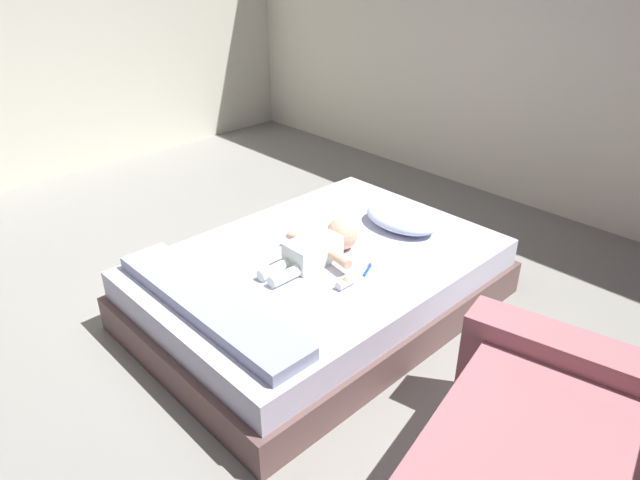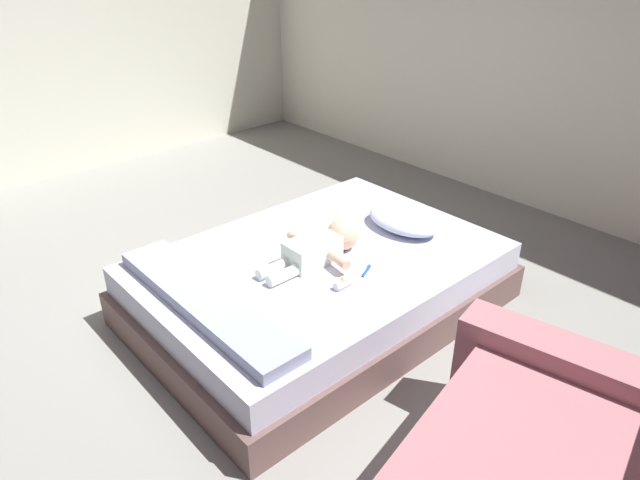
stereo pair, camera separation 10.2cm
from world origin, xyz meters
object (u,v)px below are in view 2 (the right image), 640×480
Objects in this scene: baby at (322,246)px; baby_bottle at (343,283)px; toothbrush at (367,270)px; bed at (320,283)px; pillow at (404,220)px.

baby is 6.24× the size of baby_bottle.
bed is at bearing -165.31° from toothbrush.
bed is 4.18× the size of pillow.
pillow is at bearing 107.55° from baby_bottle.
pillow is at bearing 111.09° from toothbrush.
baby_bottle is at bearing -21.89° from bed.
baby_bottle reaches higher than bed.
pillow is at bearing 81.47° from bed.
bed is 3.10× the size of baby.
pillow is 4.63× the size of baby_bottle.
pillow is 3.89× the size of toothbrush.
bed is at bearing 158.11° from baby_bottle.
pillow is 0.79m from baby_bottle.
bed is at bearing 157.83° from baby.
bed is at bearing -98.53° from pillow.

